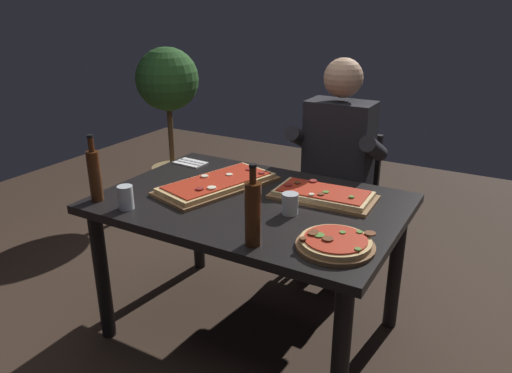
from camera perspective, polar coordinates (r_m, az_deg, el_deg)
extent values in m
plane|color=#38281E|center=(2.68, -0.55, -16.35)|extent=(6.40, 6.40, 0.00)
cube|color=black|center=(2.31, -0.61, -2.01)|extent=(1.40, 0.96, 0.04)
cylinder|color=black|center=(2.56, -17.58, -9.93)|extent=(0.07, 0.07, 0.70)
cylinder|color=black|center=(1.97, 9.82, -19.56)|extent=(0.07, 0.07, 0.70)
cylinder|color=black|center=(3.08, -6.84, -3.58)|extent=(0.07, 0.07, 0.70)
cylinder|color=black|center=(2.61, 16.01, -9.06)|extent=(0.07, 0.07, 0.70)
cube|color=olive|center=(2.33, 7.86, -1.23)|extent=(0.49, 0.27, 0.02)
cube|color=#E5C184|center=(2.33, 7.89, -0.82)|extent=(0.45, 0.24, 0.02)
cube|color=#B72D19|center=(2.32, 7.90, -0.52)|extent=(0.42, 0.21, 0.01)
cylinder|color=#4C7F2D|center=(2.30, 8.17, -0.64)|extent=(0.03, 0.03, 0.00)
cylinder|color=maroon|center=(2.36, 3.79, 0.18)|extent=(0.04, 0.04, 0.01)
cylinder|color=brown|center=(2.39, 4.85, 0.42)|extent=(0.03, 0.03, 0.01)
cylinder|color=maroon|center=(2.42, 6.69, 0.64)|extent=(0.04, 0.04, 0.01)
cylinder|color=brown|center=(2.27, 7.60, -0.90)|extent=(0.03, 0.03, 0.01)
cylinder|color=beige|center=(2.26, 6.52, -0.93)|extent=(0.03, 0.03, 0.01)
cylinder|color=#4C7F2D|center=(2.25, 11.12, -1.23)|extent=(0.02, 0.02, 0.01)
cube|color=brown|center=(2.46, -4.54, 0.07)|extent=(0.46, 0.68, 0.02)
cube|color=#DBB270|center=(2.45, -4.55, 0.47)|extent=(0.42, 0.63, 0.02)
cube|color=#B72D19|center=(2.45, -4.56, 0.75)|extent=(0.37, 0.58, 0.01)
cylinder|color=beige|center=(2.33, -5.21, -0.15)|extent=(0.04, 0.04, 0.01)
cylinder|color=maroon|center=(2.32, -6.61, -0.27)|extent=(0.04, 0.04, 0.01)
cylinder|color=maroon|center=(2.52, 0.67, 1.61)|extent=(0.03, 0.03, 0.01)
cylinder|color=beige|center=(2.49, -6.02, 1.21)|extent=(0.04, 0.04, 0.01)
cylinder|color=maroon|center=(2.58, -0.78, 2.05)|extent=(0.04, 0.04, 0.01)
cylinder|color=beige|center=(2.51, -3.14, 1.42)|extent=(0.03, 0.03, 0.00)
cylinder|color=brown|center=(1.89, 9.26, -6.91)|extent=(0.30, 0.30, 0.02)
cylinder|color=#DBB270|center=(1.88, 9.29, -6.42)|extent=(0.27, 0.27, 0.02)
cylinder|color=#B72D19|center=(1.87, 9.31, -6.07)|extent=(0.24, 0.24, 0.01)
cylinder|color=brown|center=(1.89, 6.72, -5.52)|extent=(0.04, 0.04, 0.00)
cylinder|color=#4C7F2D|center=(1.80, 11.83, -7.18)|extent=(0.02, 0.02, 0.00)
cylinder|color=#4C7F2D|center=(1.92, 10.11, -5.30)|extent=(0.02, 0.02, 0.00)
cylinder|color=brown|center=(1.90, 6.89, -5.25)|extent=(0.03, 0.03, 0.01)
cylinder|color=brown|center=(1.89, 6.67, -5.49)|extent=(0.04, 0.04, 0.01)
cylinder|color=#4C7F2D|center=(1.88, 7.41, -5.67)|extent=(0.04, 0.04, 0.01)
cylinder|color=#4C7F2D|center=(1.93, 12.04, -5.22)|extent=(0.03, 0.03, 0.00)
cylinder|color=brown|center=(1.85, 8.41, -6.09)|extent=(0.04, 0.04, 0.01)
cylinder|color=brown|center=(1.84, 5.50, -6.11)|extent=(0.03, 0.03, 0.01)
cylinder|color=brown|center=(1.93, 13.21, -5.37)|extent=(0.04, 0.04, 0.01)
cylinder|color=#47230F|center=(1.84, -0.36, -3.31)|extent=(0.06, 0.06, 0.25)
cylinder|color=#47230F|center=(1.78, -0.37, 1.32)|extent=(0.03, 0.03, 0.06)
cylinder|color=black|center=(1.77, -0.38, 2.45)|extent=(0.03, 0.03, 0.01)
cylinder|color=#47230F|center=(2.38, -18.34, 1.15)|extent=(0.06, 0.06, 0.24)
cylinder|color=#47230F|center=(2.33, -18.76, 4.67)|extent=(0.03, 0.03, 0.07)
cylinder|color=black|center=(2.32, -18.87, 5.60)|extent=(0.03, 0.03, 0.01)
cylinder|color=silver|center=(2.14, 4.01, -2.03)|extent=(0.07, 0.07, 0.10)
cylinder|color=silver|center=(2.26, -15.00, -1.24)|extent=(0.07, 0.07, 0.11)
cylinder|color=#5B3814|center=(2.27, -14.93, -1.92)|extent=(0.06, 0.06, 0.05)
cube|color=white|center=(2.84, -7.68, 2.76)|extent=(0.19, 0.12, 0.01)
cube|color=silver|center=(2.82, -7.92, 2.77)|extent=(0.17, 0.02, 0.00)
cube|color=silver|center=(2.85, -7.45, 2.96)|extent=(0.17, 0.02, 0.00)
cube|color=black|center=(3.02, 9.24, -2.55)|extent=(0.44, 0.44, 0.04)
cube|color=black|center=(3.12, 10.80, 2.62)|extent=(0.40, 0.04, 0.42)
cylinder|color=black|center=(3.03, 4.31, -7.02)|extent=(0.04, 0.04, 0.41)
cylinder|color=black|center=(2.91, 11.16, -8.65)|extent=(0.04, 0.04, 0.41)
cylinder|color=black|center=(3.34, 7.14, -4.33)|extent=(0.04, 0.04, 0.41)
cylinder|color=black|center=(3.23, 13.38, -5.67)|extent=(0.04, 0.04, 0.41)
cylinder|color=#23232D|center=(2.99, 5.97, -6.99)|extent=(0.11, 0.11, 0.45)
cylinder|color=#23232D|center=(2.93, 9.58, -7.84)|extent=(0.11, 0.11, 0.45)
cube|color=#23232D|center=(2.91, 8.63, -1.79)|extent=(0.34, 0.40, 0.12)
cube|color=#232328|center=(2.89, 9.70, 4.75)|extent=(0.38, 0.22, 0.52)
sphere|color=tan|center=(2.81, 10.19, 12.41)|extent=(0.22, 0.22, 0.22)
cylinder|color=#232328|center=(2.92, 5.32, 5.64)|extent=(0.09, 0.31, 0.21)
cylinder|color=#232328|center=(2.77, 13.63, 4.32)|extent=(0.09, 0.31, 0.21)
cylinder|color=tan|center=(4.29, -9.58, 0.49)|extent=(0.36, 0.36, 0.29)
cylinder|color=brown|center=(4.16, -9.92, 5.83)|extent=(0.04, 0.04, 0.54)
sphere|color=#285623|center=(4.07, -10.34, 12.26)|extent=(0.51, 0.51, 0.51)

